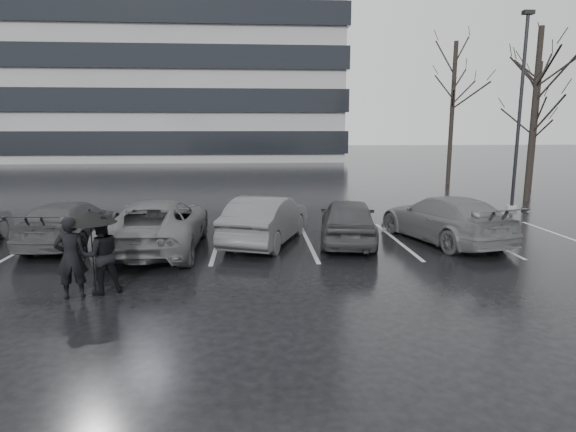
% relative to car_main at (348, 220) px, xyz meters
% --- Properties ---
extents(ground, '(160.00, 160.00, 0.00)m').
position_rel_car_main_xyz_m(ground, '(-1.80, -2.28, -0.70)').
color(ground, black).
rests_on(ground, ground).
extents(office_building, '(61.00, 26.00, 29.00)m').
position_rel_car_main_xyz_m(office_building, '(-23.80, 45.72, 13.64)').
color(office_building, gray).
rests_on(office_building, ground).
extents(car_main, '(2.27, 4.32, 1.40)m').
position_rel_car_main_xyz_m(car_main, '(0.00, 0.00, 0.00)').
color(car_main, black).
rests_on(car_main, ground).
extents(car_west_a, '(2.94, 4.70, 1.46)m').
position_rel_car_main_xyz_m(car_west_a, '(-2.49, 0.20, 0.03)').
color(car_west_a, '#303033').
rests_on(car_west_a, ground).
extents(car_west_b, '(2.50, 5.33, 1.47)m').
position_rel_car_main_xyz_m(car_west_b, '(-5.63, -0.43, 0.04)').
color(car_west_b, '#454547').
rests_on(car_west_b, ground).
extents(car_west_c, '(2.15, 4.65, 1.32)m').
position_rel_car_main_xyz_m(car_west_c, '(-8.42, 0.47, -0.04)').
color(car_west_c, black).
rests_on(car_west_c, ground).
extents(car_east, '(3.29, 5.29, 1.43)m').
position_rel_car_main_xyz_m(car_east, '(3.01, -0.01, 0.01)').
color(car_east, '#454547').
rests_on(car_east, ground).
extents(pedestrian_left, '(0.72, 0.57, 1.73)m').
position_rel_car_main_xyz_m(pedestrian_left, '(-6.65, -4.36, 0.16)').
color(pedestrian_left, black).
rests_on(pedestrian_left, ground).
extents(pedestrian_right, '(1.02, 0.94, 1.68)m').
position_rel_car_main_xyz_m(pedestrian_right, '(-6.13, -4.11, 0.14)').
color(pedestrian_right, black).
rests_on(pedestrian_right, ground).
extents(umbrella, '(1.08, 1.08, 1.83)m').
position_rel_car_main_xyz_m(umbrella, '(-6.31, -4.08, 0.97)').
color(umbrella, black).
rests_on(umbrella, ground).
extents(lamp_post, '(0.44, 0.44, 8.11)m').
position_rel_car_main_xyz_m(lamp_post, '(8.22, 5.43, 3.01)').
color(lamp_post, gray).
rests_on(lamp_post, ground).
extents(stall_stripes, '(19.72, 5.00, 0.00)m').
position_rel_car_main_xyz_m(stall_stripes, '(-2.60, 0.22, -0.70)').
color(stall_stripes, '#B7B7B9').
rests_on(stall_stripes, ground).
extents(tree_east, '(0.26, 0.26, 8.00)m').
position_rel_car_main_xyz_m(tree_east, '(10.20, 7.72, 3.30)').
color(tree_east, black).
rests_on(tree_east, ground).
extents(tree_ne, '(0.26, 0.26, 7.00)m').
position_rel_car_main_xyz_m(tree_ne, '(12.70, 11.72, 2.80)').
color(tree_ne, black).
rests_on(tree_ne, ground).
extents(tree_north, '(0.26, 0.26, 8.50)m').
position_rel_car_main_xyz_m(tree_north, '(9.20, 14.72, 3.55)').
color(tree_north, black).
rests_on(tree_north, ground).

